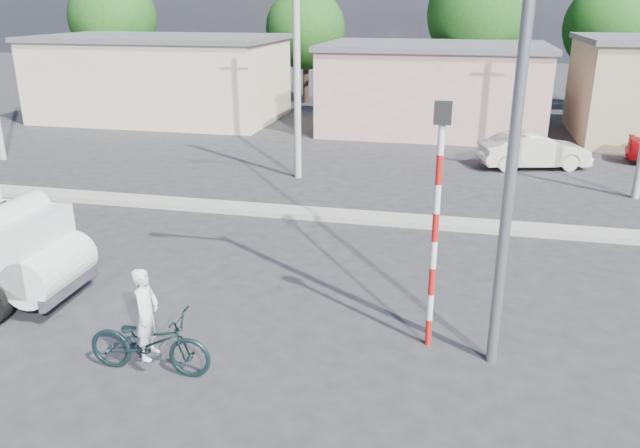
% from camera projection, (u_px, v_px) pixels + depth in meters
% --- Properties ---
extents(ground_plane, '(120.00, 120.00, 0.00)m').
position_uv_depth(ground_plane, '(231.00, 367.00, 10.56)').
color(ground_plane, '#27272A').
rests_on(ground_plane, ground).
extents(median, '(40.00, 0.80, 0.16)m').
position_uv_depth(median, '(330.00, 215.00, 17.87)').
color(median, '#99968E').
rests_on(median, ground).
extents(bicycle, '(2.14, 0.79, 1.11)m').
position_uv_depth(bicycle, '(149.00, 342.00, 10.25)').
color(bicycle, black).
rests_on(bicycle, ground).
extents(cyclist, '(0.39, 0.58, 1.56)m').
position_uv_depth(cyclist, '(148.00, 330.00, 10.18)').
color(cyclist, silver).
rests_on(cyclist, ground).
extents(car_cream, '(4.21, 2.46, 1.31)m').
position_uv_depth(car_cream, '(534.00, 151.00, 23.05)').
color(car_cream, beige).
rests_on(car_cream, ground).
extents(traffic_pole, '(0.28, 0.18, 4.36)m').
position_uv_depth(traffic_pole, '(437.00, 208.00, 10.39)').
color(traffic_pole, red).
rests_on(traffic_pole, ground).
extents(streetlight, '(2.34, 0.22, 9.00)m').
position_uv_depth(streetlight, '(511.00, 65.00, 9.12)').
color(streetlight, slate).
rests_on(streetlight, ground).
extents(building_row, '(37.80, 7.30, 4.44)m').
position_uv_depth(building_row, '(414.00, 84.00, 29.81)').
color(building_row, beige).
rests_on(building_row, ground).
extents(tree_row, '(43.62, 7.43, 8.42)m').
position_uv_depth(tree_row, '(475.00, 18.00, 34.21)').
color(tree_row, '#38281E').
rests_on(tree_row, ground).
extents(utility_poles, '(35.40, 0.24, 8.00)m').
position_uv_depth(utility_poles, '(459.00, 62.00, 19.52)').
color(utility_poles, '#99968E').
rests_on(utility_poles, ground).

